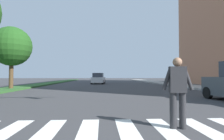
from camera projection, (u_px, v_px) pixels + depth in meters
The scene contains 7 objects.
ground_plane at pixel (106, 85), 26.45m from camera, with size 140.00×140.00×0.00m, color #38383A.
crosswalk at pixel (128, 130), 4.39m from camera, with size 7.65×2.20×0.01m.
median_strip at pixel (37, 85), 23.99m from camera, with size 2.48×64.00×0.15m, color #2D5B28.
tree_far at pixel (12, 47), 16.90m from camera, with size 3.46×3.46×5.42m.
sidewalk_right at pixel (178, 85), 24.94m from camera, with size 3.00×64.00×0.15m, color #9E9991.
pedestrian_performer at pixel (178, 89), 4.56m from camera, with size 0.75×0.29×1.69m.
sedan_midblock at pixel (98, 79), 29.31m from camera, with size 2.16×4.54×1.65m.
Camera 1 is at (-0.59, 3.50, 1.25)m, focal length 30.74 mm.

